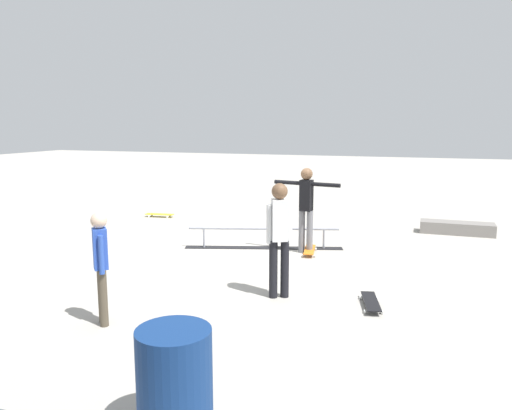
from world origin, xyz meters
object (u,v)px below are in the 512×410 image
(bystander_blue_shirt, at_px, (101,262))
(loose_skateboard_black, at_px, (371,302))
(skater_main, at_px, (306,204))
(skateboard_main, at_px, (310,250))
(skate_ledge, at_px, (457,228))
(trash_bin, at_px, (175,382))
(loose_skateboard_yellow, at_px, (160,214))
(bystander_white_shirt, at_px, (279,234))
(grind_rail, at_px, (264,239))

(bystander_blue_shirt, distance_m, loose_skateboard_black, 3.78)
(skater_main, relative_size, skateboard_main, 2.10)
(skateboard_main, height_order, bystander_blue_shirt, bystander_blue_shirt)
(skater_main, relative_size, loose_skateboard_black, 2.09)
(skate_ledge, distance_m, skateboard_main, 4.10)
(skate_ledge, distance_m, trash_bin, 9.39)
(loose_skateboard_yellow, bearing_deg, skater_main, 144.58)
(skate_ledge, bearing_deg, skater_main, 43.49)
(bystander_white_shirt, distance_m, trash_bin, 3.51)
(grind_rail, relative_size, skateboard_main, 3.95)
(grind_rail, height_order, bystander_blue_shirt, bystander_blue_shirt)
(bystander_blue_shirt, distance_m, trash_bin, 2.68)
(bystander_white_shirt, relative_size, trash_bin, 1.87)
(bystander_white_shirt, xyz_separation_m, trash_bin, (-0.08, 3.47, -0.52))
(grind_rail, height_order, bystander_white_shirt, bystander_white_shirt)
(bystander_white_shirt, height_order, trash_bin, bystander_white_shirt)
(grind_rail, xyz_separation_m, skater_main, (-0.92, 0.10, 0.81))
(grind_rail, bearing_deg, bystander_blue_shirt, 63.62)
(loose_skateboard_yellow, bearing_deg, bystander_blue_shirt, 106.18)
(grind_rail, height_order, loose_skateboard_black, grind_rail)
(grind_rail, relative_size, loose_skateboard_yellow, 3.95)
(skater_main, xyz_separation_m, trash_bin, (-0.28, 6.11, -0.54))
(skateboard_main, xyz_separation_m, loose_skateboard_black, (-1.47, 2.59, 0.00))
(grind_rail, bearing_deg, skater_main, 157.21)
(trash_bin, bearing_deg, bystander_white_shirt, -88.64)
(skate_ledge, xyz_separation_m, bystander_white_shirt, (2.82, 5.50, 0.84))
(skate_ledge, height_order, skater_main, skater_main)
(skater_main, xyz_separation_m, skateboard_main, (-0.09, 0.01, -0.93))
(skater_main, height_order, bystander_blue_shirt, skater_main)
(skater_main, distance_m, loose_skateboard_yellow, 5.43)
(bystander_white_shirt, xyz_separation_m, loose_skateboard_black, (-1.36, -0.04, -0.91))
(skater_main, relative_size, bystander_white_shirt, 0.99)
(bystander_white_shirt, distance_m, bystander_blue_shirt, 2.55)
(skate_ledge, relative_size, skater_main, 0.96)
(skateboard_main, height_order, loose_skateboard_black, same)
(skater_main, height_order, skateboard_main, skater_main)
(bystander_blue_shirt, height_order, loose_skateboard_black, bystander_blue_shirt)
(skateboard_main, height_order, loose_skateboard_yellow, same)
(skater_main, bearing_deg, skate_ledge, 53.42)
(loose_skateboard_black, bearing_deg, grind_rail, 29.55)
(grind_rail, xyz_separation_m, skateboard_main, (-1.01, 0.11, -0.12))
(loose_skateboard_yellow, relative_size, loose_skateboard_black, 0.99)
(skater_main, height_order, loose_skateboard_yellow, skater_main)
(skater_main, xyz_separation_m, loose_skateboard_black, (-1.56, 2.60, -0.93))
(trash_bin, bearing_deg, bystander_blue_shirt, -41.71)
(skate_ledge, bearing_deg, bystander_blue_shirt, 56.77)
(loose_skateboard_black, height_order, trash_bin, trash_bin)
(bystander_white_shirt, distance_m, loose_skateboard_black, 1.64)
(skateboard_main, distance_m, loose_skateboard_black, 2.98)
(loose_skateboard_yellow, bearing_deg, skate_ledge, 175.02)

